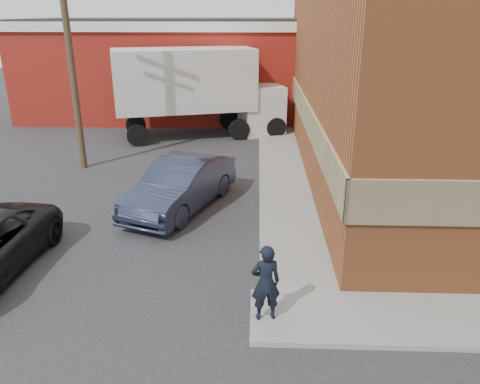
% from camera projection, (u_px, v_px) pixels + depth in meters
% --- Properties ---
extents(ground, '(90.00, 90.00, 0.00)m').
position_uv_depth(ground, '(273.00, 294.00, 10.56)').
color(ground, '#28282B').
rests_on(ground, ground).
extents(sidewalk_west, '(1.80, 18.00, 0.12)m').
position_uv_depth(sidewalk_west, '(282.00, 168.00, 18.91)').
color(sidewalk_west, gray).
rests_on(sidewalk_west, ground).
extents(warehouse, '(16.30, 8.30, 5.60)m').
position_uv_depth(warehouse, '(166.00, 67.00, 28.40)').
color(warehouse, maroon).
rests_on(warehouse, ground).
extents(utility_pole, '(2.00, 0.26, 9.00)m').
position_uv_depth(utility_pole, '(69.00, 47.00, 17.50)').
color(utility_pole, brown).
rests_on(utility_pole, ground).
extents(man, '(0.67, 0.51, 1.65)m').
position_uv_depth(man, '(266.00, 283.00, 9.28)').
color(man, black).
rests_on(man, sidewalk_south).
extents(sedan, '(3.33, 5.19, 1.62)m').
position_uv_depth(sedan, '(181.00, 185.00, 14.93)').
color(sedan, '#282D43').
rests_on(sedan, ground).
extents(box_truck, '(9.15, 4.92, 4.33)m').
position_uv_depth(box_truck, '(202.00, 87.00, 23.15)').
color(box_truck, silver).
rests_on(box_truck, ground).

